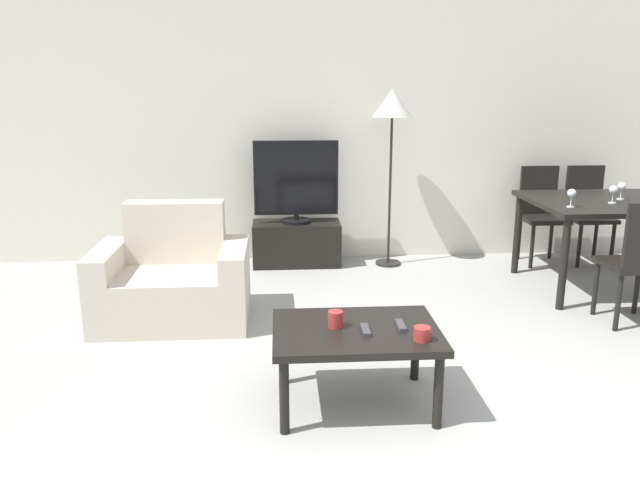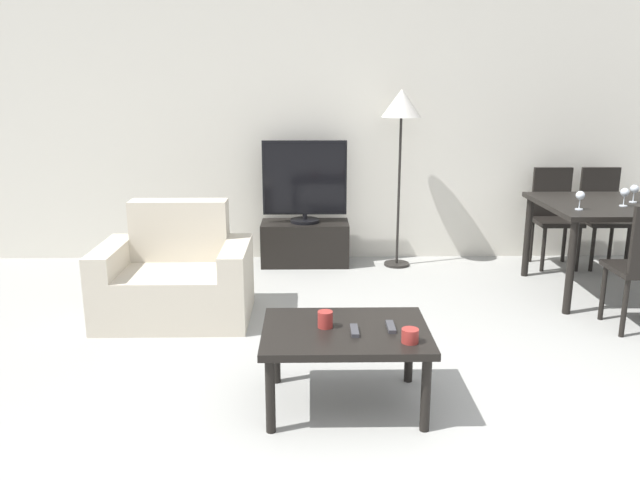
# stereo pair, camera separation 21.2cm
# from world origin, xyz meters

# --- Properties ---
(wall_back) EXTENTS (7.76, 0.06, 2.70)m
(wall_back) POSITION_xyz_m (0.00, 3.74, 1.35)
(wall_back) COLOR silver
(wall_back) RESTS_ON ground_plane
(armchair) EXTENTS (1.10, 0.74, 0.85)m
(armchair) POSITION_xyz_m (-1.47, 2.09, 0.29)
(armchair) COLOR beige
(armchair) RESTS_ON ground_plane
(tv_stand) EXTENTS (0.84, 0.39, 0.41)m
(tv_stand) POSITION_xyz_m (-0.52, 3.47, 0.21)
(tv_stand) COLOR black
(tv_stand) RESTS_ON ground_plane
(tv) EXTENTS (0.79, 0.28, 0.78)m
(tv) POSITION_xyz_m (-0.52, 3.47, 0.81)
(tv) COLOR black
(tv) RESTS_ON tv_stand
(coffee_table) EXTENTS (0.89, 0.65, 0.44)m
(coffee_table) POSITION_xyz_m (-0.28, 0.74, 0.39)
(coffee_table) COLOR black
(coffee_table) RESTS_ON ground_plane
(dining_table) EXTENTS (1.31, 1.08, 0.77)m
(dining_table) POSITION_xyz_m (2.09, 2.57, 0.69)
(dining_table) COLOR black
(dining_table) RESTS_ON ground_plane
(dining_chair_near) EXTENTS (0.40, 0.40, 0.93)m
(dining_chair_near) POSITION_xyz_m (1.86, 1.73, 0.52)
(dining_chair_near) COLOR black
(dining_chair_near) RESTS_ON ground_plane
(dining_chair_far) EXTENTS (0.40, 0.40, 0.93)m
(dining_chair_far) POSITION_xyz_m (2.32, 3.42, 0.52)
(dining_chair_far) COLOR black
(dining_chair_far) RESTS_ON ground_plane
(dining_chair_far_left) EXTENTS (0.40, 0.40, 0.93)m
(dining_chair_far_left) POSITION_xyz_m (1.86, 3.42, 0.52)
(dining_chair_far_left) COLOR black
(dining_chair_far_left) RESTS_ON ground_plane
(floor_lamp) EXTENTS (0.36, 0.36, 1.66)m
(floor_lamp) POSITION_xyz_m (0.37, 3.40, 1.46)
(floor_lamp) COLOR black
(floor_lamp) RESTS_ON ground_plane
(remote_primary) EXTENTS (0.04, 0.15, 0.02)m
(remote_primary) POSITION_xyz_m (-0.23, 0.69, 0.45)
(remote_primary) COLOR #38383D
(remote_primary) RESTS_ON coffee_table
(remote_secondary) EXTENTS (0.04, 0.15, 0.02)m
(remote_secondary) POSITION_xyz_m (-0.04, 0.74, 0.45)
(remote_secondary) COLOR #38383D
(remote_secondary) RESTS_ON coffee_table
(cup_white_near) EXTENTS (0.09, 0.09, 0.07)m
(cup_white_near) POSITION_xyz_m (0.04, 0.56, 0.48)
(cup_white_near) COLOR maroon
(cup_white_near) RESTS_ON coffee_table
(cup_colored_far) EXTENTS (0.08, 0.08, 0.09)m
(cup_colored_far) POSITION_xyz_m (-0.39, 0.77, 0.49)
(cup_colored_far) COLOR maroon
(cup_colored_far) RESTS_ON coffee_table
(wine_glass_left) EXTENTS (0.07, 0.07, 0.15)m
(wine_glass_left) POSITION_xyz_m (1.60, 2.31, 0.87)
(wine_glass_left) COLOR silver
(wine_glass_left) RESTS_ON dining_table
(wine_glass_center) EXTENTS (0.07, 0.07, 0.15)m
(wine_glass_center) POSITION_xyz_m (2.01, 2.44, 0.87)
(wine_glass_center) COLOR silver
(wine_glass_center) RESTS_ON dining_table
(wine_glass_right) EXTENTS (0.07, 0.07, 0.15)m
(wine_glass_right) POSITION_xyz_m (2.17, 2.59, 0.87)
(wine_glass_right) COLOR silver
(wine_glass_right) RESTS_ON dining_table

